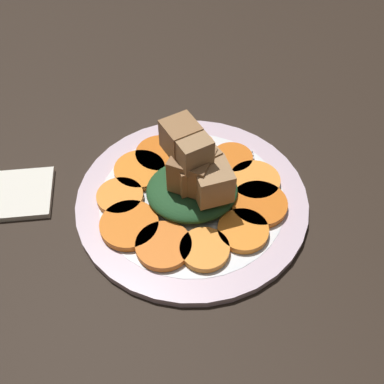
% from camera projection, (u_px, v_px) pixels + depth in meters
% --- Properties ---
extents(table_slab, '(1.20, 1.20, 0.02)m').
position_uv_depth(table_slab, '(192.00, 208.00, 0.60)').
color(table_slab, black).
rests_on(table_slab, ground).
extents(plate, '(0.28, 0.28, 0.01)m').
position_uv_depth(plate, '(192.00, 200.00, 0.59)').
color(plate, silver).
rests_on(plate, table_slab).
extents(carrot_slice_0, '(0.06, 0.06, 0.01)m').
position_uv_depth(carrot_slice_0, '(164.00, 246.00, 0.54)').
color(carrot_slice_0, orange).
rests_on(carrot_slice_0, plate).
extents(carrot_slice_1, '(0.06, 0.06, 0.01)m').
position_uv_depth(carrot_slice_1, '(205.00, 249.00, 0.53)').
color(carrot_slice_1, orange).
rests_on(carrot_slice_1, plate).
extents(carrot_slice_2, '(0.06, 0.06, 0.01)m').
position_uv_depth(carrot_slice_2, '(243.00, 231.00, 0.55)').
color(carrot_slice_2, orange).
rests_on(carrot_slice_2, plate).
extents(carrot_slice_3, '(0.07, 0.07, 0.01)m').
position_uv_depth(carrot_slice_3, '(259.00, 204.00, 0.57)').
color(carrot_slice_3, orange).
rests_on(carrot_slice_3, plate).
extents(carrot_slice_4, '(0.06, 0.06, 0.01)m').
position_uv_depth(carrot_slice_4, '(255.00, 181.00, 0.60)').
color(carrot_slice_4, orange).
rests_on(carrot_slice_4, plate).
extents(carrot_slice_5, '(0.05, 0.05, 0.01)m').
position_uv_depth(carrot_slice_5, '(232.00, 159.00, 0.62)').
color(carrot_slice_5, orange).
rests_on(carrot_slice_5, plate).
extents(carrot_slice_6, '(0.05, 0.05, 0.01)m').
position_uv_depth(carrot_slice_6, '(194.00, 147.00, 0.64)').
color(carrot_slice_6, orange).
rests_on(carrot_slice_6, plate).
extents(carrot_slice_7, '(0.06, 0.06, 0.01)m').
position_uv_depth(carrot_slice_7, '(160.00, 154.00, 0.63)').
color(carrot_slice_7, '#D76115').
rests_on(carrot_slice_7, plate).
extents(carrot_slice_8, '(0.06, 0.06, 0.01)m').
position_uv_depth(carrot_slice_8, '(140.00, 170.00, 0.61)').
color(carrot_slice_8, orange).
rests_on(carrot_slice_8, plate).
extents(carrot_slice_9, '(0.06, 0.06, 0.01)m').
position_uv_depth(carrot_slice_9, '(120.00, 197.00, 0.58)').
color(carrot_slice_9, orange).
rests_on(carrot_slice_9, plate).
extents(carrot_slice_10, '(0.07, 0.07, 0.01)m').
position_uv_depth(carrot_slice_10, '(129.00, 225.00, 0.55)').
color(carrot_slice_10, orange).
rests_on(carrot_slice_10, plate).
extents(center_pile, '(0.11, 0.10, 0.10)m').
position_uv_depth(center_pile, '(194.00, 175.00, 0.56)').
color(center_pile, '#1E4723').
rests_on(center_pile, plate).
extents(fork, '(0.17, 0.03, 0.00)m').
position_uv_depth(fork, '(192.00, 160.00, 0.62)').
color(fork, silver).
rests_on(fork, plate).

